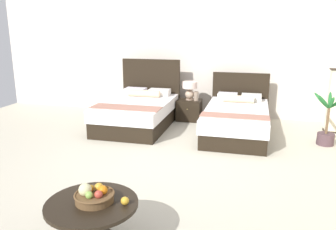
{
  "coord_description": "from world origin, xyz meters",
  "views": [
    {
      "loc": [
        1.33,
        -4.73,
        2.06
      ],
      "look_at": [
        -0.03,
        0.53,
        0.64
      ],
      "focal_mm": 36.48,
      "sensor_mm": 36.0,
      "label": 1
    }
  ],
  "objects_px": {
    "bed_near_window": "(138,112)",
    "loose_apple": "(125,201)",
    "bed_near_corner": "(236,119)",
    "vase": "(196,96)",
    "nightstand": "(189,110)",
    "fruit_bowl": "(94,195)",
    "table_lamp": "(190,88)",
    "floor_lamp_corner": "(333,101)",
    "coffee_table": "(92,214)",
    "potted_palm": "(326,129)"
  },
  "relations": [
    {
      "from": "coffee_table",
      "to": "table_lamp",
      "type": "bearing_deg",
      "value": 89.78
    },
    {
      "from": "bed_near_corner",
      "to": "loose_apple",
      "type": "xyz_separation_m",
      "value": [
        -0.79,
        -3.93,
        0.2
      ]
    },
    {
      "from": "bed_near_corner",
      "to": "vase",
      "type": "height_order",
      "value": "bed_near_corner"
    },
    {
      "from": "table_lamp",
      "to": "potted_palm",
      "type": "height_order",
      "value": "potted_palm"
    },
    {
      "from": "bed_near_corner",
      "to": "loose_apple",
      "type": "relative_size",
      "value": 28.79
    },
    {
      "from": "floor_lamp_corner",
      "to": "bed_near_corner",
      "type": "bearing_deg",
      "value": -161.59
    },
    {
      "from": "vase",
      "to": "bed_near_window",
      "type": "bearing_deg",
      "value": -147.12
    },
    {
      "from": "nightstand",
      "to": "potted_palm",
      "type": "bearing_deg",
      "value": -20.94
    },
    {
      "from": "bed_near_corner",
      "to": "floor_lamp_corner",
      "type": "height_order",
      "value": "floor_lamp_corner"
    },
    {
      "from": "nightstand",
      "to": "vase",
      "type": "relative_size",
      "value": 2.58
    },
    {
      "from": "bed_near_corner",
      "to": "coffee_table",
      "type": "bearing_deg",
      "value": -105.61
    },
    {
      "from": "bed_near_window",
      "to": "bed_near_corner",
      "type": "relative_size",
      "value": 0.93
    },
    {
      "from": "nightstand",
      "to": "floor_lamp_corner",
      "type": "bearing_deg",
      "value": -2.98
    },
    {
      "from": "bed_near_window",
      "to": "bed_near_corner",
      "type": "distance_m",
      "value": 2.04
    },
    {
      "from": "bed_near_window",
      "to": "floor_lamp_corner",
      "type": "xyz_separation_m",
      "value": [
        3.88,
        0.6,
        0.31
      ]
    },
    {
      "from": "bed_near_corner",
      "to": "nightstand",
      "type": "relative_size",
      "value": 4.19
    },
    {
      "from": "nightstand",
      "to": "coffee_table",
      "type": "distance_m",
      "value": 4.74
    },
    {
      "from": "table_lamp",
      "to": "coffee_table",
      "type": "height_order",
      "value": "table_lamp"
    },
    {
      "from": "coffee_table",
      "to": "nightstand",
      "type": "bearing_deg",
      "value": 89.78
    },
    {
      "from": "bed_near_window",
      "to": "loose_apple",
      "type": "height_order",
      "value": "bed_near_window"
    },
    {
      "from": "fruit_bowl",
      "to": "floor_lamp_corner",
      "type": "relative_size",
      "value": 0.3
    },
    {
      "from": "nightstand",
      "to": "vase",
      "type": "bearing_deg",
      "value": -14.11
    },
    {
      "from": "vase",
      "to": "potted_palm",
      "type": "bearing_deg",
      "value": -21.35
    },
    {
      "from": "bed_near_window",
      "to": "nightstand",
      "type": "height_order",
      "value": "bed_near_window"
    },
    {
      "from": "table_lamp",
      "to": "bed_near_corner",
      "type": "bearing_deg",
      "value": -35.64
    },
    {
      "from": "table_lamp",
      "to": "fruit_bowl",
      "type": "height_order",
      "value": "table_lamp"
    },
    {
      "from": "table_lamp",
      "to": "coffee_table",
      "type": "xyz_separation_m",
      "value": [
        -0.02,
        -4.75,
        -0.39
      ]
    },
    {
      "from": "floor_lamp_corner",
      "to": "bed_near_window",
      "type": "bearing_deg",
      "value": -171.13
    },
    {
      "from": "nightstand",
      "to": "fruit_bowl",
      "type": "relative_size",
      "value": 1.39
    },
    {
      "from": "coffee_table",
      "to": "bed_near_window",
      "type": "bearing_deg",
      "value": 103.19
    },
    {
      "from": "coffee_table",
      "to": "loose_apple",
      "type": "bearing_deg",
      "value": 7.34
    },
    {
      "from": "bed_near_corner",
      "to": "fruit_bowl",
      "type": "height_order",
      "value": "bed_near_corner"
    },
    {
      "from": "bed_near_window",
      "to": "coffee_table",
      "type": "relative_size",
      "value": 2.36
    },
    {
      "from": "nightstand",
      "to": "potted_palm",
      "type": "height_order",
      "value": "potted_palm"
    },
    {
      "from": "vase",
      "to": "table_lamp",
      "type": "bearing_deg",
      "value": 159.32
    },
    {
      "from": "bed_near_window",
      "to": "vase",
      "type": "bearing_deg",
      "value": 32.88
    },
    {
      "from": "bed_near_corner",
      "to": "floor_lamp_corner",
      "type": "xyz_separation_m",
      "value": [
        1.83,
        0.61,
        0.34
      ]
    },
    {
      "from": "table_lamp",
      "to": "vase",
      "type": "xyz_separation_m",
      "value": [
        0.16,
        -0.06,
        -0.15
      ]
    },
    {
      "from": "bed_near_corner",
      "to": "coffee_table",
      "type": "relative_size",
      "value": 2.53
    },
    {
      "from": "coffee_table",
      "to": "potted_palm",
      "type": "distance_m",
      "value": 4.59
    },
    {
      "from": "bed_near_window",
      "to": "loose_apple",
      "type": "xyz_separation_m",
      "value": [
        1.25,
        -3.94,
        0.17
      ]
    },
    {
      "from": "coffee_table",
      "to": "floor_lamp_corner",
      "type": "bearing_deg",
      "value": 57.28
    },
    {
      "from": "bed_near_corner",
      "to": "vase",
      "type": "relative_size",
      "value": 10.81
    },
    {
      "from": "vase",
      "to": "floor_lamp_corner",
      "type": "xyz_separation_m",
      "value": [
        2.77,
        -0.11,
        0.07
      ]
    },
    {
      "from": "fruit_bowl",
      "to": "floor_lamp_corner",
      "type": "bearing_deg",
      "value": 57.28
    },
    {
      "from": "nightstand",
      "to": "table_lamp",
      "type": "relative_size",
      "value": 1.29
    },
    {
      "from": "table_lamp",
      "to": "loose_apple",
      "type": "relative_size",
      "value": 5.32
    },
    {
      "from": "loose_apple",
      "to": "bed_near_corner",
      "type": "bearing_deg",
      "value": 78.62
    },
    {
      "from": "coffee_table",
      "to": "floor_lamp_corner",
      "type": "height_order",
      "value": "floor_lamp_corner"
    },
    {
      "from": "floor_lamp_corner",
      "to": "vase",
      "type": "bearing_deg",
      "value": 177.68
    }
  ]
}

